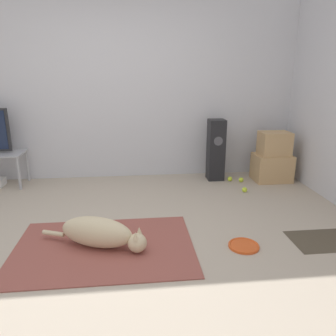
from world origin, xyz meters
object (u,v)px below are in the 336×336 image
(cardboard_box_lower, at_px, (272,168))
(floor_speaker, at_px, (216,150))
(tennis_ball_near_speaker, at_px, (230,179))
(frisbee, at_px, (244,246))
(dog, at_px, (100,233))
(tennis_ball_by_boxes, at_px, (241,180))
(cardboard_box_upper, at_px, (275,144))
(tennis_ball_loose_on_carpet, at_px, (245,190))

(cardboard_box_lower, relative_size, floor_speaker, 0.59)
(cardboard_box_lower, relative_size, tennis_ball_near_speaker, 7.67)
(floor_speaker, bearing_deg, cardboard_box_lower, -10.01)
(frisbee, xyz_separation_m, cardboard_box_lower, (0.99, 1.76, 0.18))
(dog, height_order, tennis_ball_by_boxes, dog)
(tennis_ball_by_boxes, bearing_deg, cardboard_box_upper, 3.54)
(dog, height_order, tennis_ball_near_speaker, dog)
(cardboard_box_lower, bearing_deg, tennis_ball_loose_on_carpet, -141.18)
(dog, distance_m, tennis_ball_near_speaker, 2.35)
(dog, relative_size, cardboard_box_upper, 2.35)
(floor_speaker, xyz_separation_m, tennis_ball_by_boxes, (0.34, -0.17, -0.40))
(tennis_ball_near_speaker, xyz_separation_m, tennis_ball_loose_on_carpet, (0.06, -0.45, 0.00))
(cardboard_box_lower, xyz_separation_m, tennis_ball_by_boxes, (-0.45, -0.04, -0.15))
(tennis_ball_near_speaker, distance_m, tennis_ball_loose_on_carpet, 0.45)
(tennis_ball_by_boxes, xyz_separation_m, tennis_ball_loose_on_carpet, (-0.08, -0.39, 0.00))
(frisbee, xyz_separation_m, tennis_ball_loose_on_carpet, (0.46, 1.33, 0.02))
(frisbee, relative_size, tennis_ball_loose_on_carpet, 4.14)
(dog, xyz_separation_m, tennis_ball_by_boxes, (1.81, 1.60, -0.11))
(cardboard_box_lower, relative_size, tennis_ball_loose_on_carpet, 7.67)
(cardboard_box_upper, distance_m, tennis_ball_near_speaker, 0.78)
(tennis_ball_by_boxes, height_order, tennis_ball_loose_on_carpet, same)
(floor_speaker, relative_size, tennis_ball_near_speaker, 13.05)
(floor_speaker, height_order, tennis_ball_by_boxes, floor_speaker)
(dog, relative_size, tennis_ball_loose_on_carpet, 14.41)
(tennis_ball_by_boxes, bearing_deg, floor_speaker, 152.53)
(dog, distance_m, floor_speaker, 2.32)
(dog, bearing_deg, tennis_ball_loose_on_carpet, 34.99)
(dog, xyz_separation_m, tennis_ball_loose_on_carpet, (1.72, 1.20, -0.11))
(tennis_ball_loose_on_carpet, bearing_deg, cardboard_box_lower, 38.82)
(frisbee, relative_size, cardboard_box_upper, 0.67)
(dog, relative_size, cardboard_box_lower, 1.88)
(dog, bearing_deg, floor_speaker, 50.35)
(tennis_ball_by_boxes, bearing_deg, frisbee, -107.53)
(frisbee, height_order, tennis_ball_loose_on_carpet, tennis_ball_loose_on_carpet)
(frisbee, bearing_deg, tennis_ball_loose_on_carpet, 70.93)
(cardboard_box_lower, bearing_deg, tennis_ball_near_speaker, 178.06)
(cardboard_box_upper, xyz_separation_m, tennis_ball_loose_on_carpet, (-0.54, -0.42, -0.50))
(dog, bearing_deg, cardboard_box_lower, 35.93)
(frisbee, xyz_separation_m, floor_speaker, (0.21, 1.90, 0.42))
(cardboard_box_lower, relative_size, cardboard_box_upper, 1.25)
(floor_speaker, height_order, tennis_ball_near_speaker, floor_speaker)
(dog, height_order, frisbee, dog)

